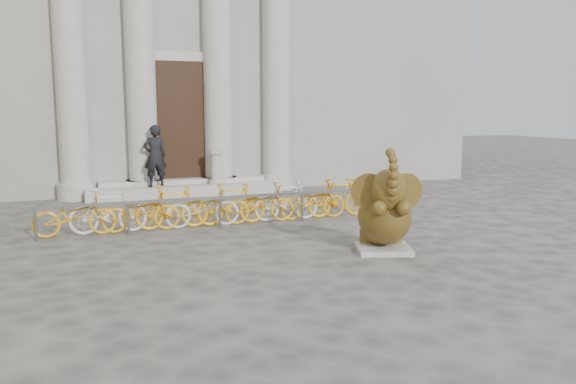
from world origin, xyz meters
name	(u,v)px	position (x,y,z in m)	size (l,w,h in m)	color
ground	(292,278)	(0.00, 0.00, 0.00)	(80.00, 80.00, 0.00)	#474442
classical_building	(156,25)	(0.00, 14.93, 5.98)	(22.00, 10.70, 12.00)	gray
entrance_steps	(185,190)	(0.00, 9.40, 0.18)	(6.00, 1.20, 0.36)	#A8A59E
elephant_statue	(385,215)	(2.25, 0.94, 0.72)	(1.33, 1.58, 1.99)	#A8A59E
bike_rack	(217,204)	(-0.16, 4.47, 0.50)	(8.13, 0.53, 1.00)	slate
pedestrian	(155,156)	(-0.95, 9.05, 1.30)	(0.69, 0.45, 1.88)	black
balustrade_post	(216,168)	(0.93, 9.10, 0.85)	(0.43, 0.43, 1.06)	#A8A59E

